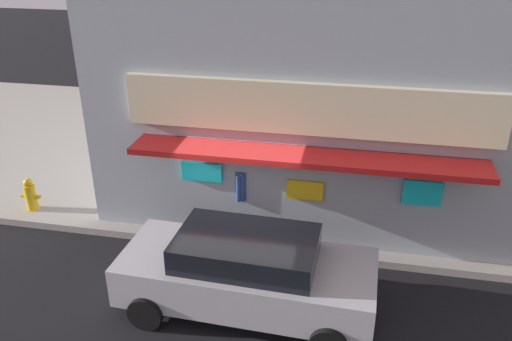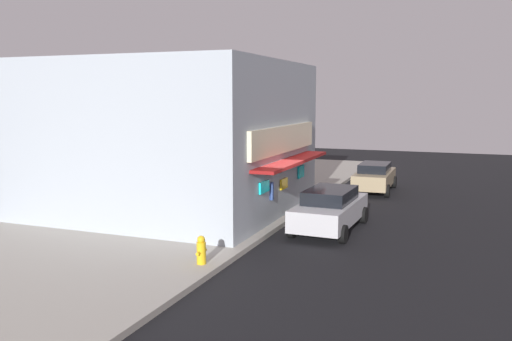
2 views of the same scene
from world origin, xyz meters
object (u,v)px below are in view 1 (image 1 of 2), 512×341
at_px(trash_can, 148,178).
at_px(pedestrian, 245,193).
at_px(traffic_light, 322,77).
at_px(fire_hydrant, 30,194).
at_px(parked_car_silver, 247,272).

distance_m(trash_can, pedestrian, 3.24).
height_order(trash_can, pedestrian, pedestrian).
xyz_separation_m(traffic_light, pedestrian, (-1.51, -0.31, -2.60)).
relative_size(traffic_light, fire_hydrant, 6.87).
xyz_separation_m(trash_can, pedestrian, (2.87, -1.38, 0.59)).
bearing_deg(traffic_light, trash_can, 166.25).
bearing_deg(traffic_light, fire_hydrant, -177.77).
height_order(fire_hydrant, trash_can, trash_can).
distance_m(traffic_light, pedestrian, 3.02).
relative_size(trash_can, parked_car_silver, 0.18).
height_order(pedestrian, parked_car_silver, pedestrian).
bearing_deg(trash_can, parked_car_silver, -47.05).
relative_size(fire_hydrant, pedestrian, 0.45).
relative_size(fire_hydrant, trash_can, 0.96).
distance_m(pedestrian, parked_car_silver, 2.37).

